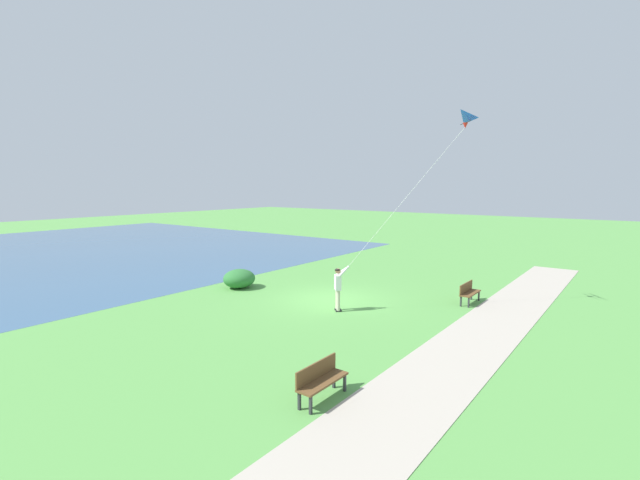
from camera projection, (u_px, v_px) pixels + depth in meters
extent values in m
plane|color=#569947|center=(331.00, 299.00, 19.11)|extent=(120.00, 120.00, 0.00)
cube|color=#385B7F|center=(13.00, 257.00, 30.42)|extent=(36.00, 44.00, 0.01)
cube|color=#ADA393|center=(469.00, 346.00, 13.55)|extent=(2.57, 32.01, 0.02)
cube|color=#232328|center=(338.00, 309.00, 17.51)|extent=(0.25, 0.25, 0.06)
cylinder|color=beige|center=(337.00, 299.00, 17.45)|extent=(0.14, 0.14, 0.82)
cube|color=#232328|center=(339.00, 311.00, 17.27)|extent=(0.25, 0.25, 0.06)
cylinder|color=beige|center=(338.00, 301.00, 17.22)|extent=(0.14, 0.14, 0.82)
cube|color=white|center=(338.00, 282.00, 17.25)|extent=(0.44, 0.44, 0.60)
sphere|color=#996B4C|center=(338.00, 271.00, 17.19)|extent=(0.22, 0.22, 0.22)
ellipsoid|color=black|center=(338.00, 270.00, 17.18)|extent=(0.32, 0.32, 0.13)
cylinder|color=white|center=(343.00, 271.00, 17.31)|extent=(0.56, 0.24, 0.43)
cylinder|color=white|center=(344.00, 272.00, 17.14)|extent=(0.24, 0.56, 0.43)
sphere|color=#996B4C|center=(347.00, 268.00, 17.23)|extent=(0.10, 0.10, 0.10)
pyramid|color=blue|center=(460.00, 117.00, 17.16)|extent=(1.08, 1.19, 0.48)
cone|color=red|center=(465.00, 126.00, 17.21)|extent=(0.28, 0.28, 0.22)
cylinder|color=black|center=(465.00, 123.00, 17.19)|extent=(0.69, 0.86, 0.02)
cylinder|color=silver|center=(406.00, 197.00, 17.22)|extent=(3.36, 3.36, 5.56)
cube|color=brown|center=(470.00, 293.00, 18.41)|extent=(0.45, 1.50, 0.05)
cube|color=brown|center=(466.00, 287.00, 18.50)|extent=(0.05, 1.50, 0.40)
cube|color=#2D2D33|center=(479.00, 296.00, 18.88)|extent=(0.06, 0.06, 0.45)
cube|color=#2D2D33|center=(471.00, 295.00, 19.07)|extent=(0.06, 0.06, 0.45)
cube|color=#2D2D33|center=(469.00, 302.00, 17.82)|extent=(0.06, 0.06, 0.45)
cube|color=#2D2D33|center=(461.00, 301.00, 18.01)|extent=(0.06, 0.06, 0.45)
cube|color=brown|center=(323.00, 382.00, 10.09)|extent=(0.45, 1.50, 0.05)
cube|color=brown|center=(316.00, 370.00, 10.18)|extent=(0.05, 1.50, 0.40)
cube|color=#2D2D33|center=(345.00, 382.00, 10.55)|extent=(0.06, 0.06, 0.45)
cube|color=#2D2D33|center=(334.00, 379.00, 10.75)|extent=(0.06, 0.06, 0.45)
cube|color=#2D2D33|center=(311.00, 404.00, 9.49)|extent=(0.06, 0.06, 0.45)
cube|color=#2D2D33|center=(299.00, 400.00, 9.68)|extent=(0.06, 0.06, 0.45)
ellipsoid|color=#2D7033|center=(239.00, 279.00, 21.24)|extent=(1.50, 1.59, 0.92)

